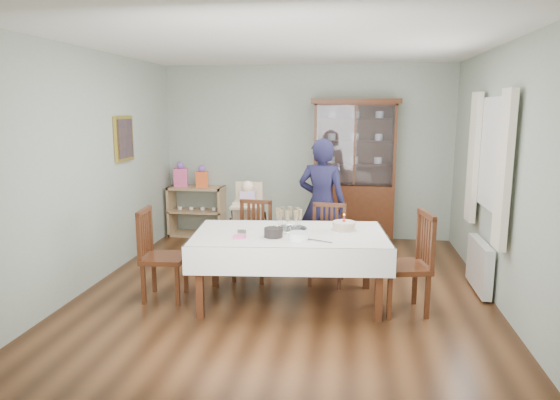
% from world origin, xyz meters
% --- Properties ---
extents(floor, '(5.00, 5.00, 0.00)m').
position_xyz_m(floor, '(0.00, 0.00, 0.00)').
color(floor, '#593319').
rests_on(floor, ground).
extents(room_shell, '(5.00, 5.00, 5.00)m').
position_xyz_m(room_shell, '(0.00, 0.53, 1.70)').
color(room_shell, '#9EAA99').
rests_on(room_shell, floor).
extents(dining_table, '(2.10, 1.34, 0.76)m').
position_xyz_m(dining_table, '(0.09, -0.33, 0.38)').
color(dining_table, '#492412').
rests_on(dining_table, floor).
extents(china_cabinet, '(1.30, 0.48, 2.18)m').
position_xyz_m(china_cabinet, '(0.75, 2.26, 1.12)').
color(china_cabinet, '#492412').
rests_on(china_cabinet, floor).
extents(sideboard, '(0.90, 0.38, 0.80)m').
position_xyz_m(sideboard, '(-1.75, 2.28, 0.40)').
color(sideboard, tan).
rests_on(sideboard, floor).
extents(picture_frame, '(0.04, 0.48, 0.58)m').
position_xyz_m(picture_frame, '(-2.22, 0.80, 1.65)').
color(picture_frame, gold).
rests_on(picture_frame, room_shell).
extents(window, '(0.04, 1.02, 1.22)m').
position_xyz_m(window, '(2.22, 0.30, 1.55)').
color(window, white).
rests_on(window, room_shell).
extents(curtain_left, '(0.07, 0.30, 1.55)m').
position_xyz_m(curtain_left, '(2.16, -0.32, 1.45)').
color(curtain_left, silver).
rests_on(curtain_left, room_shell).
extents(curtain_right, '(0.07, 0.30, 1.55)m').
position_xyz_m(curtain_right, '(2.16, 0.92, 1.45)').
color(curtain_right, silver).
rests_on(curtain_right, room_shell).
extents(radiator, '(0.10, 0.80, 0.55)m').
position_xyz_m(radiator, '(2.16, 0.30, 0.30)').
color(radiator, white).
rests_on(radiator, floor).
extents(chair_far_left, '(0.46, 0.46, 0.93)m').
position_xyz_m(chair_far_left, '(-0.46, 0.37, 0.28)').
color(chair_far_left, '#492412').
rests_on(chair_far_left, floor).
extents(chair_far_right, '(0.45, 0.45, 0.93)m').
position_xyz_m(chair_far_right, '(0.45, 0.33, 0.28)').
color(chair_far_right, '#492412').
rests_on(chair_far_right, floor).
extents(chair_end_left, '(0.48, 0.48, 0.99)m').
position_xyz_m(chair_end_left, '(-1.28, -0.41, 0.29)').
color(chair_end_left, '#492412').
rests_on(chair_end_left, floor).
extents(chair_end_right, '(0.54, 0.54, 1.03)m').
position_xyz_m(chair_end_right, '(1.27, -0.41, 0.31)').
color(chair_end_right, '#492412').
rests_on(chair_end_right, floor).
extents(woman, '(0.67, 0.50, 1.67)m').
position_xyz_m(woman, '(0.34, 0.92, 0.84)').
color(woman, black).
rests_on(woman, floor).
extents(high_chair, '(0.52, 0.52, 1.10)m').
position_xyz_m(high_chair, '(-0.63, 1.00, 0.43)').
color(high_chair, black).
rests_on(high_chair, floor).
extents(champagne_tray, '(0.38, 0.38, 0.23)m').
position_xyz_m(champagne_tray, '(0.06, -0.21, 0.83)').
color(champagne_tray, silver).
rests_on(champagne_tray, dining_table).
extents(birthday_cake, '(0.27, 0.27, 0.19)m').
position_xyz_m(birthday_cake, '(0.64, -0.18, 0.81)').
color(birthday_cake, white).
rests_on(birthday_cake, dining_table).
extents(plate_stack_dark, '(0.25, 0.25, 0.09)m').
position_xyz_m(plate_stack_dark, '(-0.06, -0.52, 0.81)').
color(plate_stack_dark, black).
rests_on(plate_stack_dark, dining_table).
extents(plate_stack_white, '(0.25, 0.25, 0.08)m').
position_xyz_m(plate_stack_white, '(0.21, -0.62, 0.80)').
color(plate_stack_white, white).
rests_on(plate_stack_white, dining_table).
extents(napkin_stack, '(0.13, 0.13, 0.02)m').
position_xyz_m(napkin_stack, '(-0.39, -0.59, 0.77)').
color(napkin_stack, '#E9568E').
rests_on(napkin_stack, dining_table).
extents(cutlery, '(0.15, 0.19, 0.01)m').
position_xyz_m(cutlery, '(-0.45, -0.37, 0.77)').
color(cutlery, silver).
rests_on(cutlery, dining_table).
extents(cake_knife, '(0.27, 0.14, 0.01)m').
position_xyz_m(cake_knife, '(0.41, -0.63, 0.77)').
color(cake_knife, silver).
rests_on(cake_knife, dining_table).
extents(gift_bag_pink, '(0.24, 0.19, 0.40)m').
position_xyz_m(gift_bag_pink, '(-1.99, 2.26, 0.98)').
color(gift_bag_pink, '#E9568E').
rests_on(gift_bag_pink, sideboard).
extents(gift_bag_orange, '(0.22, 0.17, 0.35)m').
position_xyz_m(gift_bag_orange, '(-1.64, 2.26, 0.96)').
color(gift_bag_orange, orange).
rests_on(gift_bag_orange, sideboard).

